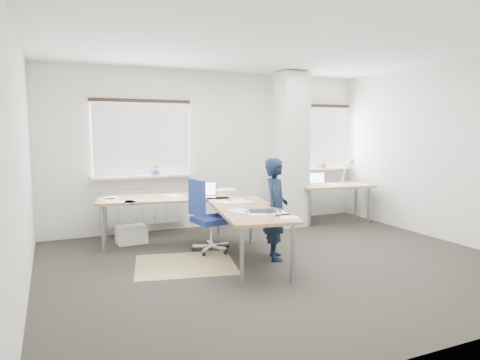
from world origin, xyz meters
name	(u,v)px	position (x,y,z in m)	size (l,w,h in m)	color
ground	(280,263)	(0.00, 0.00, 0.00)	(6.00, 6.00, 0.00)	#2B2722
room_shell	(277,131)	(0.18, 0.45, 1.75)	(6.04, 5.04, 2.82)	silver
floor_mat	(185,264)	(-1.17, 0.44, 0.00)	(1.28, 1.08, 0.01)	#9C8855
white_crate	(132,235)	(-1.62, 1.83, 0.13)	(0.44, 0.31, 0.27)	white
desk_main	(206,204)	(-0.70, 0.93, 0.69)	(2.40, 2.98, 0.96)	olive
desk_side	(334,187)	(2.18, 1.80, 0.69)	(1.50, 0.93, 1.22)	olive
task_chair	(209,232)	(-0.68, 0.87, 0.30)	(0.59, 0.58, 1.07)	navy
person	(276,209)	(0.04, 0.21, 0.69)	(0.50, 0.33, 1.38)	black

